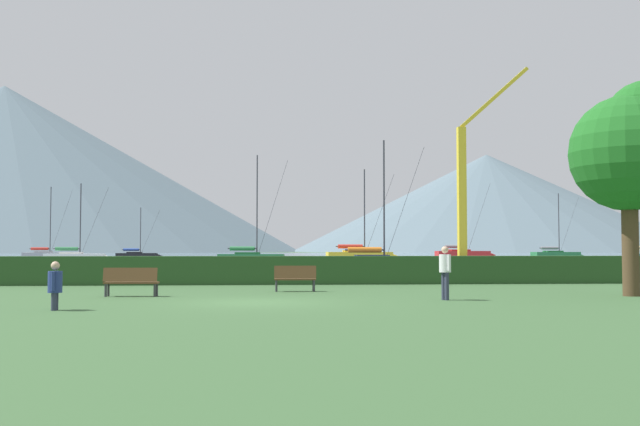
{
  "coord_description": "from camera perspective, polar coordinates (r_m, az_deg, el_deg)",
  "views": [
    {
      "loc": [
        0.15,
        -21.71,
        1.58
      ],
      "look_at": [
        6.25,
        55.68,
        5.32
      ],
      "focal_mm": 41.38,
      "sensor_mm": 36.0,
      "label": 1
    }
  ],
  "objects": [
    {
      "name": "sailboat_slip_9",
      "position": [
        113.18,
        17.8,
        -3.1
      ],
      "size": [
        7.9,
        2.75,
        9.65
      ],
      "rotation": [
        0.0,
        0.0,
        0.06
      ],
      "color": "#236B38",
      "rests_on": "harbor_water"
    },
    {
      "name": "sailboat_slip_6",
      "position": [
        113.91,
        -20.38,
        -3.07
      ],
      "size": [
        7.42,
        2.77,
        10.55
      ],
      "rotation": [
        0.0,
        0.0,
        0.1
      ],
      "color": "#9E9EA3",
      "rests_on": "harbor_water"
    },
    {
      "name": "harbor_water",
      "position": [
        158.71,
        -4.57,
        -3.32
      ],
      "size": [
        320.0,
        246.0,
        0.0
      ],
      "primitive_type": "cube",
      "color": "slate",
      "rests_on": "ground_plane"
    },
    {
      "name": "sailboat_slip_4",
      "position": [
        109.91,
        -13.94,
        -3.21
      ],
      "size": [
        6.74,
        2.35,
        7.52
      ],
      "rotation": [
        0.0,
        0.0,
        0.07
      ],
      "color": "black",
      "rests_on": "harbor_water"
    },
    {
      "name": "distant_hill_central_peak",
      "position": [
        364.7,
        12.78,
        0.76
      ],
      "size": [
        188.99,
        188.99,
        47.04
      ],
      "primitive_type": "cone",
      "color": "slate",
      "rests_on": "ground_plane"
    },
    {
      "name": "hedge_line",
      "position": [
        32.72,
        -4.79,
        -4.43
      ],
      "size": [
        80.0,
        1.2,
        1.24
      ],
      "primitive_type": "cube",
      "color": "#284C23",
      "rests_on": "ground_plane"
    },
    {
      "name": "person_seated_viewer",
      "position": [
        20.13,
        -19.81,
        -5.15
      ],
      "size": [
        0.36,
        0.57,
        1.25
      ],
      "rotation": [
        0.0,
        0.0,
        0.04
      ],
      "color": "#2D3347",
      "rests_on": "ground_plane"
    },
    {
      "name": "person_standing_walker",
      "position": [
        23.0,
        9.65,
        -4.24
      ],
      "size": [
        0.36,
        0.55,
        1.65
      ],
      "rotation": [
        0.0,
        0.0,
        0.29
      ],
      "color": "#2D3347",
      "rests_on": "ground_plane"
    },
    {
      "name": "distant_hill_west_ridge",
      "position": [
        391.42,
        -23.32,
        3.2
      ],
      "size": [
        290.04,
        290.04,
        81.28
      ],
      "primitive_type": "cone",
      "color": "slate",
      "rests_on": "ground_plane"
    },
    {
      "name": "park_bench_near_path",
      "position": [
        25.1,
        -14.41,
        -5.06
      ],
      "size": [
        1.79,
        0.59,
        0.95
      ],
      "rotation": [
        0.0,
        0.0,
        -0.06
      ],
      "color": "brown",
      "rests_on": "ground_plane"
    },
    {
      "name": "sailboat_slip_1",
      "position": [
        73.6,
        -5.26,
        -3.48
      ],
      "size": [
        7.59,
        2.74,
        10.9
      ],
      "rotation": [
        0.0,
        0.0,
        -0.08
      ],
      "color": "#236B38",
      "rests_on": "harbor_water"
    },
    {
      "name": "sailboat_slip_2",
      "position": [
        51.29,
        4.52,
        -3.86
      ],
      "size": [
        7.08,
        2.22,
        9.14
      ],
      "rotation": [
        0.0,
        0.0,
        0.02
      ],
      "color": "navy",
      "rests_on": "harbor_water"
    },
    {
      "name": "sailboat_slip_0",
      "position": [
        85.01,
        3.12,
        -3.34
      ],
      "size": [
        8.67,
        2.85,
        10.74
      ],
      "rotation": [
        0.0,
        0.0,
        0.04
      ],
      "color": "gold",
      "rests_on": "harbor_water"
    },
    {
      "name": "ground_plane",
      "position": [
        21.76,
        -4.93,
        -6.92
      ],
      "size": [
        1000.0,
        1000.0,
        0.0
      ],
      "primitive_type": "plane",
      "color": "#385B33"
    },
    {
      "name": "park_bench_under_tree",
      "position": [
        27.13,
        -1.94,
        -4.98
      ],
      "size": [
        1.54,
        0.51,
        0.95
      ],
      "rotation": [
        0.0,
        0.0,
        -0.02
      ],
      "color": "brown",
      "rests_on": "ground_plane"
    },
    {
      "name": "dock_crane",
      "position": [
        75.65,
        11.15,
        1.02
      ],
      "size": [
        8.06,
        2.0,
        20.16
      ],
      "color": "#333338",
      "rests_on": "ground_plane"
    },
    {
      "name": "sailboat_slip_7",
      "position": [
        85.89,
        -18.37,
        -3.27
      ],
      "size": [
        7.4,
        2.6,
        8.8
      ],
      "rotation": [
        0.0,
        0.0,
        0.07
      ],
      "color": "white",
      "rests_on": "harbor_water"
    },
    {
      "name": "park_tree",
      "position": [
        26.91,
        22.98,
        4.75
      ],
      "size": [
        3.91,
        3.91,
        7.23
      ],
      "color": "#4C3823",
      "rests_on": "ground_plane"
    },
    {
      "name": "sailboat_slip_3",
      "position": [
        109.84,
        11.02,
        -3.14
      ],
      "size": [
        8.9,
        2.67,
        11.73
      ],
      "rotation": [
        0.0,
        0.0,
        0.01
      ],
      "color": "red",
      "rests_on": "harbor_water"
    }
  ]
}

